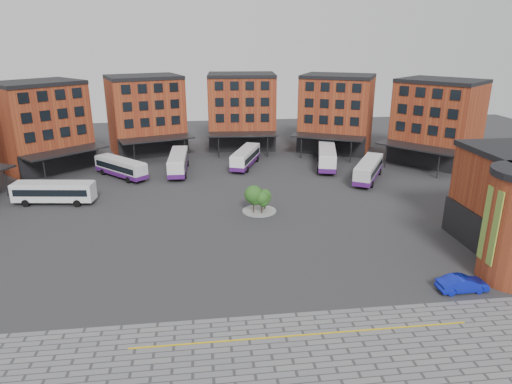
{
  "coord_description": "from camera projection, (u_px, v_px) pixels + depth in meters",
  "views": [
    {
      "loc": [
        -5.18,
        -42.49,
        21.5
      ],
      "look_at": [
        1.1,
        8.14,
        4.0
      ],
      "focal_mm": 32.0,
      "sensor_mm": 36.0,
      "label": 1
    }
  ],
  "objects": [
    {
      "name": "ground",
      "position": [
        255.0,
        254.0,
        47.47
      ],
      "size": [
        160.0,
        160.0,
        0.0
      ],
      "primitive_type": "plane",
      "color": "#28282B",
      "rests_on": "ground"
    },
    {
      "name": "blue_car",
      "position": [
        462.0,
        284.0,
        40.31
      ],
      "size": [
        4.48,
        1.65,
        1.47
      ],
      "primitive_type": "imported",
      "rotation": [
        0.0,
        0.0,
        1.59
      ],
      "color": "#0D1AAF",
      "rests_on": "ground"
    },
    {
      "name": "bus_c",
      "position": [
        178.0,
        162.0,
        75.19
      ],
      "size": [
        3.21,
        11.68,
        3.27
      ],
      "rotation": [
        0.0,
        0.0,
        -0.03
      ],
      "color": "white",
      "rests_on": "ground"
    },
    {
      "name": "bus_e",
      "position": [
        327.0,
        156.0,
        78.29
      ],
      "size": [
        5.76,
        12.62,
        3.47
      ],
      "rotation": [
        0.0,
        0.0,
        -0.25
      ],
      "color": "white",
      "rests_on": "ground"
    },
    {
      "name": "bus_d",
      "position": [
        246.0,
        157.0,
        78.71
      ],
      "size": [
        6.26,
        11.14,
        3.09
      ],
      "rotation": [
        0.0,
        0.0,
        -0.36
      ],
      "color": "white",
      "rests_on": "ground"
    },
    {
      "name": "bus_f",
      "position": [
        368.0,
        170.0,
        71.18
      ],
      "size": [
        8.02,
        11.11,
        3.2
      ],
      "rotation": [
        0.0,
        0.0,
        -0.53
      ],
      "color": "silver",
      "rests_on": "ground"
    },
    {
      "name": "bus_b",
      "position": [
        121.0,
        167.0,
        72.66
      ],
      "size": [
        9.21,
        9.46,
        3.02
      ],
      "rotation": [
        0.0,
        0.0,
        0.76
      ],
      "color": "silver",
      "rests_on": "ground"
    },
    {
      "name": "bus_a",
      "position": [
        54.0,
        191.0,
        61.09
      ],
      "size": [
        10.95,
        3.82,
        3.03
      ],
      "rotation": [
        0.0,
        0.0,
        1.44
      ],
      "color": "silver",
      "rests_on": "ground"
    },
    {
      "name": "main_building",
      "position": [
        202.0,
        121.0,
        80.47
      ],
      "size": [
        94.14,
        42.48,
        14.6
      ],
      "color": "brown",
      "rests_on": "ground"
    },
    {
      "name": "tree_island",
      "position": [
        258.0,
        198.0,
        57.85
      ],
      "size": [
        4.4,
        4.4,
        3.72
      ],
      "color": "gray",
      "rests_on": "ground"
    },
    {
      "name": "yellow_line",
      "position": [
        304.0,
        335.0,
        34.55
      ],
      "size": [
        26.0,
        0.15,
        0.02
      ],
      "primitive_type": "cube",
      "color": "gold",
      "rests_on": "paving_zone"
    }
  ]
}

